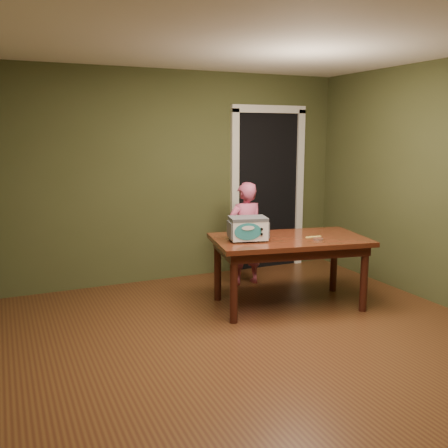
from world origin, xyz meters
TOP-DOWN VIEW (x-y plane):
  - floor at (0.00, 0.00)m, footprint 5.00×5.00m
  - room_shell at (0.00, 0.00)m, footprint 4.52×5.02m
  - doorway at (1.30, 2.78)m, footprint 1.10×0.66m
  - dining_table at (0.74, 0.99)m, footprint 1.74×1.18m
  - toy_oven at (0.27, 1.03)m, footprint 0.44×0.35m
  - baking_pan at (0.94, 0.75)m, footprint 0.10×0.10m
  - spatula at (0.98, 0.90)m, footprint 0.18×0.03m
  - child at (0.66, 1.89)m, footprint 0.46×0.30m

SIDE VIEW (x-z plane):
  - floor at x=0.00m, z-range 0.00..0.00m
  - child at x=0.66m, z-range 0.00..1.26m
  - dining_table at x=0.74m, z-range 0.28..1.03m
  - spatula at x=0.98m, z-range 0.75..0.76m
  - baking_pan at x=0.94m, z-range 0.75..0.77m
  - toy_oven at x=0.27m, z-range 0.76..1.01m
  - doorway at x=1.30m, z-range -0.07..2.18m
  - room_shell at x=0.00m, z-range 0.40..3.01m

